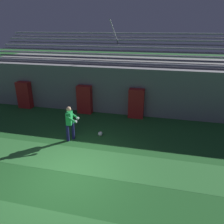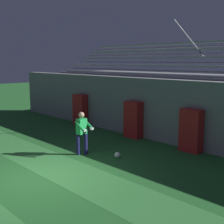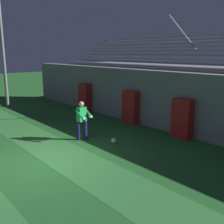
# 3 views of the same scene
# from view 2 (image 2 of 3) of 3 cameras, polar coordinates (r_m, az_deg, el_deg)

# --- Properties ---
(ground_plane) EXTENTS (80.00, 80.00, 0.00)m
(ground_plane) POSITION_cam_2_polar(r_m,az_deg,el_deg) (10.13, -13.39, -11.66)
(ground_plane) COLOR #236028
(turf_stripe_far) EXTENTS (28.00, 1.76, 0.01)m
(turf_stripe_far) POSITION_cam_2_polar(r_m,az_deg,el_deg) (10.64, -8.48, -10.47)
(turf_stripe_far) COLOR #337A38
(turf_stripe_far) RESTS_ON ground
(back_wall) EXTENTS (24.00, 0.60, 2.80)m
(back_wall) POSITION_cam_2_polar(r_m,az_deg,el_deg) (14.00, 10.17, 0.20)
(back_wall) COLOR gray
(back_wall) RESTS_ON ground
(padding_pillar_gate_left) EXTENTS (0.88, 0.44, 1.72)m
(padding_pillar_gate_left) POSITION_cam_2_polar(r_m,az_deg,el_deg) (14.68, 3.90, -1.40)
(padding_pillar_gate_left) COLOR #B21E1E
(padding_pillar_gate_left) RESTS_ON ground
(padding_pillar_gate_right) EXTENTS (0.88, 0.44, 1.72)m
(padding_pillar_gate_right) POSITION_cam_2_polar(r_m,az_deg,el_deg) (12.77, 14.26, -3.29)
(padding_pillar_gate_right) COLOR #B21E1E
(padding_pillar_gate_right) RESTS_ON ground
(padding_pillar_far_left) EXTENTS (0.88, 0.44, 1.72)m
(padding_pillar_far_left) POSITION_cam_2_polar(r_m,az_deg,el_deg) (17.73, -5.84, 0.43)
(padding_pillar_far_left) COLOR #B21E1E
(padding_pillar_far_left) RESTS_ON ground
(bleacher_stand) EXTENTS (18.00, 4.05, 5.43)m
(bleacher_stand) POSITION_cam_2_polar(r_m,az_deg,el_deg) (15.90, 15.29, 1.47)
(bleacher_stand) COLOR gray
(bleacher_stand) RESTS_ON ground
(goalkeeper) EXTENTS (0.59, 0.63, 1.67)m
(goalkeeper) POSITION_cam_2_polar(r_m,az_deg,el_deg) (12.00, -5.52, -3.39)
(goalkeeper) COLOR #19194C
(goalkeeper) RESTS_ON ground
(soccer_ball) EXTENTS (0.22, 0.22, 0.22)m
(soccer_ball) POSITION_cam_2_polar(r_m,az_deg,el_deg) (11.76, 0.98, -7.87)
(soccer_ball) COLOR white
(soccer_ball) RESTS_ON ground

